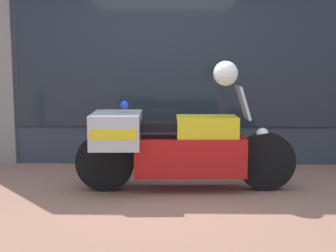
# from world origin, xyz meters

# --- Properties ---
(ground_plane) EXTENTS (60.00, 60.00, 0.00)m
(ground_plane) POSITION_xyz_m (0.00, 0.00, 0.00)
(ground_plane) COLOR #8E604C
(shop_building) EXTENTS (5.69, 0.55, 3.58)m
(shop_building) POSITION_xyz_m (-0.36, 2.00, 1.80)
(shop_building) COLOR #333842
(shop_building) RESTS_ON ground
(window_display) EXTENTS (4.47, 0.30, 1.92)m
(window_display) POSITION_xyz_m (0.31, 2.03, 0.46)
(window_display) COLOR slate
(window_display) RESTS_ON ground
(paramedic_motorcycle) EXTENTS (2.50, 0.80, 1.19)m
(paramedic_motorcycle) POSITION_xyz_m (0.16, 0.40, 0.53)
(paramedic_motorcycle) COLOR black
(paramedic_motorcycle) RESTS_ON ground
(white_helmet) EXTENTS (0.28, 0.28, 0.28)m
(white_helmet) POSITION_xyz_m (0.78, 0.42, 1.33)
(white_helmet) COLOR white
(white_helmet) RESTS_ON paramedic_motorcycle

